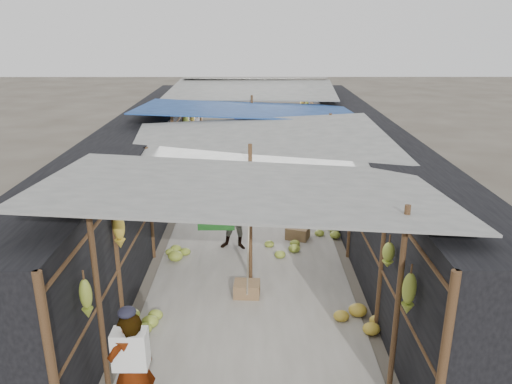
{
  "coord_description": "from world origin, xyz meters",
  "views": [
    {
      "loc": [
        0.07,
        -5.25,
        4.54
      ],
      "look_at": [
        0.11,
        4.44,
        1.25
      ],
      "focal_mm": 35.0,
      "sensor_mm": 36.0,
      "label": 1
    }
  ],
  "objects_px": {
    "black_basin": "(320,212)",
    "vendor_elderly": "(132,368)",
    "crate_near": "(247,289)",
    "shopper_blue": "(236,218)",
    "vendor_seated": "(295,173)"
  },
  "relations": [
    {
      "from": "black_basin",
      "to": "vendor_elderly",
      "type": "relative_size",
      "value": 0.4
    },
    {
      "from": "crate_near",
      "to": "shopper_blue",
      "type": "xyz_separation_m",
      "value": [
        -0.25,
        1.95,
        0.57
      ]
    },
    {
      "from": "vendor_elderly",
      "to": "shopper_blue",
      "type": "xyz_separation_m",
      "value": [
        1.04,
        4.81,
        -0.04
      ]
    },
    {
      "from": "vendor_elderly",
      "to": "vendor_seated",
      "type": "xyz_separation_m",
      "value": [
        2.6,
        8.97,
        -0.3
      ]
    },
    {
      "from": "black_basin",
      "to": "vendor_elderly",
      "type": "xyz_separation_m",
      "value": [
        -3.05,
        -6.74,
        0.65
      ]
    },
    {
      "from": "crate_near",
      "to": "vendor_seated",
      "type": "distance_m",
      "value": 6.26
    },
    {
      "from": "shopper_blue",
      "to": "vendor_seated",
      "type": "height_order",
      "value": "shopper_blue"
    },
    {
      "from": "black_basin",
      "to": "shopper_blue",
      "type": "distance_m",
      "value": 2.86
    },
    {
      "from": "crate_near",
      "to": "black_basin",
      "type": "bearing_deg",
      "value": 68.91
    },
    {
      "from": "crate_near",
      "to": "shopper_blue",
      "type": "distance_m",
      "value": 2.05
    },
    {
      "from": "black_basin",
      "to": "vendor_elderly",
      "type": "height_order",
      "value": "vendor_elderly"
    },
    {
      "from": "black_basin",
      "to": "shopper_blue",
      "type": "bearing_deg",
      "value": -136.14
    },
    {
      "from": "black_basin",
      "to": "shopper_blue",
      "type": "height_order",
      "value": "shopper_blue"
    },
    {
      "from": "shopper_blue",
      "to": "vendor_elderly",
      "type": "bearing_deg",
      "value": -93.76
    },
    {
      "from": "shopper_blue",
      "to": "vendor_seated",
      "type": "xyz_separation_m",
      "value": [
        1.57,
        4.16,
        -0.26
      ]
    }
  ]
}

